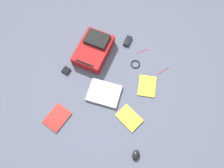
# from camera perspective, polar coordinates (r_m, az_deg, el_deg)

# --- Properties ---
(ground_plane) EXTENTS (4.11, 4.11, 0.00)m
(ground_plane) POSITION_cam_1_polar(r_m,az_deg,el_deg) (2.28, -1.33, -0.24)
(ground_plane) COLOR #4C5160
(backpack) EXTENTS (0.34, 0.47, 0.16)m
(backpack) POSITION_cam_1_polar(r_m,az_deg,el_deg) (2.40, -4.90, 9.20)
(backpack) COLOR maroon
(backpack) RESTS_ON ground_plane
(laptop) EXTENTS (0.35, 0.28, 0.03)m
(laptop) POSITION_cam_1_polar(r_m,az_deg,el_deg) (2.23, -2.14, -2.46)
(laptop) COLOR #929296
(laptop) RESTS_ON ground_plane
(book_comic) EXTENTS (0.24, 0.28, 0.02)m
(book_comic) POSITION_cam_1_polar(r_m,az_deg,el_deg) (2.23, -14.45, -8.69)
(book_comic) COLOR silver
(book_comic) RESTS_ON ground_plane
(book_manual) EXTENTS (0.23, 0.27, 0.01)m
(book_manual) POSITION_cam_1_polar(r_m,az_deg,el_deg) (2.30, 9.35, -0.53)
(book_manual) COLOR silver
(book_manual) RESTS_ON ground_plane
(book_red) EXTENTS (0.29, 0.25, 0.01)m
(book_red) POSITION_cam_1_polar(r_m,az_deg,el_deg) (2.17, 4.61, -9.01)
(book_red) COLOR silver
(book_red) RESTS_ON ground_plane
(computer_mouse) EXTENTS (0.07, 0.10, 0.04)m
(computer_mouse) POSITION_cam_1_polar(r_m,az_deg,el_deg) (2.11, 6.38, -18.35)
(computer_mouse) COLOR black
(computer_mouse) RESTS_ON ground_plane
(cable_coil) EXTENTS (0.10, 0.10, 0.01)m
(cable_coil) POSITION_cam_1_polar(r_m,az_deg,el_deg) (2.39, 6.26, 5.28)
(cable_coil) COLOR black
(cable_coil) RESTS_ON ground_plane
(power_brick) EXTENTS (0.07, 0.14, 0.03)m
(power_brick) POSITION_cam_1_polar(r_m,az_deg,el_deg) (2.52, 4.19, 11.38)
(power_brick) COLOR black
(power_brick) RESTS_ON ground_plane
(pen_black) EXTENTS (0.10, 0.10, 0.01)m
(pen_black) POSITION_cam_1_polar(r_m,az_deg,el_deg) (2.48, 8.22, 8.74)
(pen_black) COLOR red
(pen_black) RESTS_ON ground_plane
(pen_blue) EXTENTS (0.10, 0.12, 0.01)m
(pen_blue) POSITION_cam_1_polar(r_m,az_deg,el_deg) (2.41, 13.58, 3.44)
(pen_blue) COLOR red
(pen_blue) RESTS_ON ground_plane
(earbud_pouch) EXTENTS (0.09, 0.09, 0.02)m
(earbud_pouch) POSITION_cam_1_polar(r_m,az_deg,el_deg) (2.39, -12.14, 3.55)
(earbud_pouch) COLOR black
(earbud_pouch) RESTS_ON ground_plane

